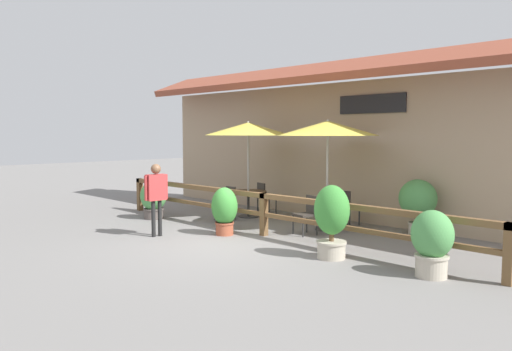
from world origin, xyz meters
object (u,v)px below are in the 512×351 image
at_px(dining_table_near, 248,196).
at_px(potted_plant_small_flowering, 418,201).
at_px(potted_plant_corner_fern, 224,209).
at_px(chair_near_streetside, 227,201).
at_px(chair_near_wallside, 265,196).
at_px(potted_plant_broad_leaf, 432,242).
at_px(patio_umbrella_near, 248,129).
at_px(chair_middle_streetside, 307,213).
at_px(patio_umbrella_middle, 328,128).
at_px(pedestrian, 156,190).
at_px(dining_table_middle, 327,206).
at_px(chair_middle_wallside, 347,206).
at_px(potted_plant_entrance_palm, 153,199).
at_px(potted_plant_tall_tropical, 332,218).

relative_size(dining_table_near, potted_plant_small_flowering, 0.80).
bearing_deg(potted_plant_corner_fern, potted_plant_small_flowering, 45.27).
bearing_deg(chair_near_streetside, chair_near_wallside, 97.29).
bearing_deg(potted_plant_broad_leaf, chair_near_streetside, 169.49).
distance_m(chair_near_streetside, potted_plant_corner_fern, 1.93).
height_order(patio_umbrella_near, chair_middle_streetside, patio_umbrella_near).
relative_size(patio_umbrella_middle, potted_plant_corner_fern, 2.42).
relative_size(dining_table_near, potted_plant_broad_leaf, 0.93).
xyz_separation_m(potted_plant_corner_fern, pedestrian, (-0.93, -1.17, 0.46)).
bearing_deg(dining_table_middle, chair_middle_wallside, 87.69).
bearing_deg(dining_table_middle, potted_plant_small_flowering, 27.70).
distance_m(patio_umbrella_middle, dining_table_middle, 1.82).
bearing_deg(chair_near_streetside, chair_middle_streetside, 6.32).
distance_m(patio_umbrella_near, potted_plant_corner_fern, 3.06).
xyz_separation_m(chair_near_streetside, chair_middle_wallside, (2.68, 1.58, 0.00)).
height_order(patio_umbrella_middle, chair_middle_wallside, patio_umbrella_middle).
bearing_deg(dining_table_near, potted_plant_broad_leaf, -17.02).
bearing_deg(potted_plant_broad_leaf, patio_umbrella_near, 162.98).
relative_size(dining_table_middle, potted_plant_corner_fern, 0.94).
relative_size(patio_umbrella_near, dining_table_middle, 2.59).
bearing_deg(potted_plant_entrance_palm, potted_plant_small_flowering, 26.80).
distance_m(dining_table_near, patio_umbrella_middle, 3.18).
height_order(patio_umbrella_near, potted_plant_small_flowering, patio_umbrella_near).
xyz_separation_m(patio_umbrella_near, dining_table_middle, (2.61, 0.07, -1.82)).
distance_m(chair_near_wallside, potted_plant_tall_tropical, 5.24).
bearing_deg(potted_plant_tall_tropical, dining_table_middle, 129.04).
height_order(chair_middle_streetside, pedestrian, pedestrian).
relative_size(chair_near_streetside, potted_plant_tall_tropical, 0.65).
relative_size(chair_middle_wallside, potted_plant_broad_leaf, 0.82).
xyz_separation_m(chair_middle_streetside, potted_plant_broad_leaf, (3.52, -1.19, 0.07)).
relative_size(chair_middle_wallside, potted_plant_entrance_palm, 0.87).
bearing_deg(chair_middle_wallside, patio_umbrella_near, 20.70).
xyz_separation_m(chair_middle_streetside, pedestrian, (-2.21, -2.53, 0.53)).
bearing_deg(chair_middle_wallside, chair_near_streetside, 33.51).
bearing_deg(dining_table_near, pedestrian, -82.28).
bearing_deg(potted_plant_corner_fern, chair_middle_wallside, 66.30).
relative_size(potted_plant_corner_fern, potted_plant_entrance_palm, 1.06).
xyz_separation_m(patio_umbrella_near, potted_plant_entrance_palm, (-1.57, -2.00, -1.85)).
bearing_deg(potted_plant_small_flowering, chair_middle_streetside, -135.82).
height_order(chair_near_streetside, potted_plant_broad_leaf, potted_plant_broad_leaf).
relative_size(potted_plant_corner_fern, potted_plant_small_flowering, 0.86).
bearing_deg(chair_middle_streetside, pedestrian, -117.19).
distance_m(potted_plant_tall_tropical, potted_plant_small_flowering, 3.08).
relative_size(potted_plant_entrance_palm, pedestrian, 0.63).
distance_m(chair_middle_streetside, potted_plant_corner_fern, 1.86).
height_order(dining_table_near, chair_near_wallside, chair_near_wallside).
relative_size(patio_umbrella_near, potted_plant_corner_fern, 2.42).
bearing_deg(chair_near_wallside, patio_umbrella_middle, -179.14).
xyz_separation_m(potted_plant_corner_fern, potted_plant_small_flowering, (3.04, 3.07, 0.20)).
bearing_deg(pedestrian, dining_table_middle, 151.36).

